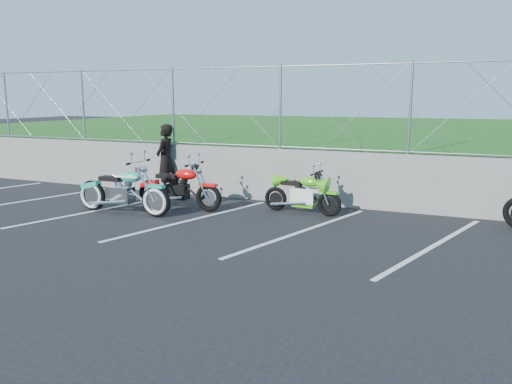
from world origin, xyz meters
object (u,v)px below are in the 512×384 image
at_px(sportbike_green, 303,195).
at_px(person_standing, 165,159).
at_px(cruiser_turquoise, 124,192).
at_px(naked_orange, 180,189).

relative_size(sportbike_green, person_standing, 0.99).
xyz_separation_m(cruiser_turquoise, sportbike_green, (3.61, 1.56, -0.07)).
bearing_deg(naked_orange, sportbike_green, 13.87).
bearing_deg(person_standing, sportbike_green, 71.78).
bearing_deg(person_standing, cruiser_turquoise, 2.98).
bearing_deg(cruiser_turquoise, naked_orange, 44.58).
xyz_separation_m(cruiser_turquoise, naked_orange, (0.88, 0.88, -0.01)).
relative_size(cruiser_turquoise, naked_orange, 1.10).
height_order(naked_orange, sportbike_green, naked_orange).
relative_size(cruiser_turquoise, sportbike_green, 1.32).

